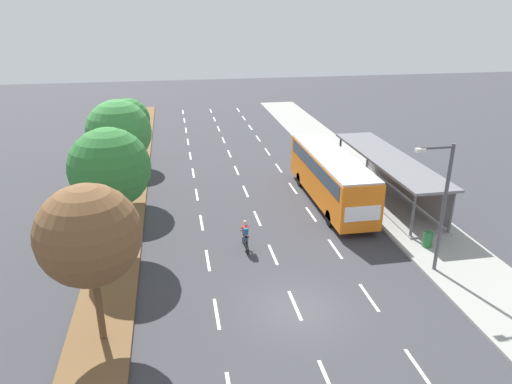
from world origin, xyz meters
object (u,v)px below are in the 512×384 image
object	(u,v)px
cyclist	(245,237)
median_tree_second	(110,168)
bus_shelter	(391,173)
bus	(331,174)
median_tree_fourth	(129,120)
streetlight	(441,200)
trash_bin	(428,239)
median_tree_third	(119,132)
median_tree_nearest	(89,236)

from	to	relation	value
cyclist	median_tree_second	size ratio (longest dim) A/B	0.27
bus_shelter	bus	size ratio (longest dim) A/B	1.15
bus_shelter	median_tree_fourth	world-z (taller)	median_tree_fourth
streetlight	trash_bin	distance (m)	4.14
median_tree_third	trash_bin	distance (m)	20.17
median_tree_third	median_tree_nearest	bearing A→B (deg)	-89.07
bus	median_tree_second	xyz separation A→B (m)	(-13.41, -4.43, 2.66)
bus_shelter	median_tree_fourth	xyz separation A→B (m)	(-17.87, 10.67, 1.96)
median_tree_fourth	streetlight	bearing A→B (deg)	-51.97
bus_shelter	cyclist	xyz separation A→B (m)	(-10.89, -5.55, -1.08)
median_tree_third	trash_bin	size ratio (longest dim) A/B	7.91
bus_shelter	streetlight	bearing A→B (deg)	-102.56
cyclist	median_tree_second	bearing A→B (deg)	170.46
median_tree_second	streetlight	world-z (taller)	median_tree_second
median_tree_nearest	trash_bin	xyz separation A→B (m)	(16.57, 4.73, -4.07)
median_tree_fourth	trash_bin	world-z (taller)	median_tree_fourth
bus	median_tree_third	bearing A→B (deg)	167.14
median_tree_second	trash_bin	bearing A→B (deg)	-9.60
cyclist	bus	bearing A→B (deg)	40.11
cyclist	streetlight	bearing A→B (deg)	-24.10
median_tree_second	trash_bin	distance (m)	17.35
bus	median_tree_nearest	world-z (taller)	median_tree_nearest
bus_shelter	median_tree_third	world-z (taller)	median_tree_third
median_tree_second	streetlight	distance (m)	16.41
median_tree_nearest	bus_shelter	bearing A→B (deg)	34.08
median_tree_fourth	streetlight	distance (m)	25.57
bus_shelter	median_tree_second	xyz separation A→B (m)	(-17.69, -4.41, 2.86)
median_tree_nearest	median_tree_third	xyz separation A→B (m)	(-0.24, 15.07, 0.06)
bus	streetlight	distance (m)	9.91
median_tree_second	median_tree_fourth	bearing A→B (deg)	90.67
median_tree_fourth	trash_bin	size ratio (longest dim) A/B	6.39
median_tree_second	cyclist	bearing A→B (deg)	-9.54
bus	cyclist	size ratio (longest dim) A/B	6.20
median_tree_fourth	streetlight	xyz separation A→B (m)	(15.76, -20.14, 0.06)
bus_shelter	bus	world-z (taller)	bus
median_tree_third	trash_bin	bearing A→B (deg)	-31.60
bus	trash_bin	size ratio (longest dim) A/B	13.28
cyclist	trash_bin	bearing A→B (deg)	-9.64
trash_bin	median_tree_second	bearing A→B (deg)	170.40
median_tree_third	streetlight	bearing A→B (deg)	-38.61
median_tree_second	median_tree_fourth	distance (m)	15.10
cyclist	trash_bin	distance (m)	9.96
median_tree_nearest	median_tree_fourth	bearing A→B (deg)	90.54
streetlight	trash_bin	world-z (taller)	streetlight
cyclist	trash_bin	world-z (taller)	cyclist
cyclist	median_tree_third	world-z (taller)	median_tree_third
median_tree_nearest	median_tree_fourth	xyz separation A→B (m)	(-0.21, 22.61, -0.82)
bus_shelter	median_tree_fourth	distance (m)	20.90
cyclist	median_tree_nearest	distance (m)	10.07
median_tree_nearest	median_tree_fourth	world-z (taller)	median_tree_nearest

